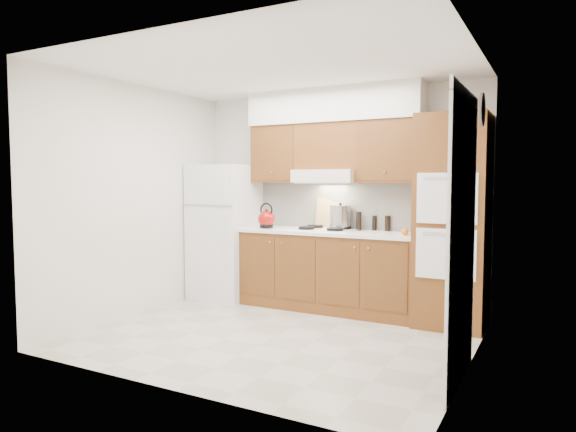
% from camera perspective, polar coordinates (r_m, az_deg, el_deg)
% --- Properties ---
extents(floor, '(3.60, 3.60, 0.00)m').
position_cam_1_polar(floor, '(5.18, -1.28, -13.16)').
color(floor, '#BCB2A4').
rests_on(floor, ground).
extents(ceiling, '(3.60, 3.60, 0.00)m').
position_cam_1_polar(ceiling, '(5.06, -1.33, 16.24)').
color(ceiling, white).
rests_on(ceiling, wall_back).
extents(wall_back, '(3.60, 0.02, 2.60)m').
position_cam_1_polar(wall_back, '(6.30, 5.40, 1.92)').
color(wall_back, silver).
rests_on(wall_back, floor).
extents(wall_left, '(0.02, 3.00, 2.60)m').
position_cam_1_polar(wall_left, '(6.04, -16.37, 1.68)').
color(wall_left, silver).
rests_on(wall_left, floor).
extents(wall_right, '(0.02, 3.00, 2.60)m').
position_cam_1_polar(wall_right, '(4.36, 19.78, 0.78)').
color(wall_right, silver).
rests_on(wall_right, floor).
extents(fridge, '(0.75, 0.72, 1.72)m').
position_cam_1_polar(fridge, '(6.70, -7.01, -1.75)').
color(fridge, white).
rests_on(fridge, floor).
extents(base_cabinets, '(2.11, 0.60, 0.90)m').
position_cam_1_polar(base_cabinets, '(6.11, 4.47, -6.17)').
color(base_cabinets, brown).
rests_on(base_cabinets, floor).
extents(countertop, '(2.13, 0.62, 0.04)m').
position_cam_1_polar(countertop, '(6.03, 4.46, -1.79)').
color(countertop, white).
rests_on(countertop, base_cabinets).
extents(backsplash, '(2.11, 0.03, 0.56)m').
position_cam_1_polar(backsplash, '(6.28, 5.55, 1.18)').
color(backsplash, white).
rests_on(backsplash, countertop).
extents(oven_cabinet, '(0.70, 0.65, 2.20)m').
position_cam_1_polar(oven_cabinet, '(5.59, 17.82, -0.58)').
color(oven_cabinet, brown).
rests_on(oven_cabinet, floor).
extents(upper_cab_left, '(0.63, 0.33, 0.70)m').
position_cam_1_polar(upper_cab_left, '(6.47, -1.03, 6.86)').
color(upper_cab_left, brown).
rests_on(upper_cab_left, wall_back).
extents(upper_cab_right, '(0.73, 0.33, 0.70)m').
position_cam_1_polar(upper_cab_right, '(5.91, 11.27, 7.05)').
color(upper_cab_right, brown).
rests_on(upper_cab_right, wall_back).
extents(range_hood, '(0.75, 0.45, 0.15)m').
position_cam_1_polar(range_hood, '(6.10, 4.38, 4.44)').
color(range_hood, silver).
rests_on(range_hood, wall_back).
extents(upper_cab_over_hood, '(0.75, 0.33, 0.55)m').
position_cam_1_polar(upper_cab_over_hood, '(6.17, 4.63, 7.68)').
color(upper_cab_over_hood, brown).
rests_on(upper_cab_over_hood, range_hood).
extents(soffit, '(2.13, 0.36, 0.40)m').
position_cam_1_polar(soffit, '(6.18, 5.03, 12.10)').
color(soffit, silver).
rests_on(soffit, wall_back).
extents(cooktop, '(0.74, 0.50, 0.01)m').
position_cam_1_polar(cooktop, '(6.07, 4.10, -1.51)').
color(cooktop, white).
rests_on(cooktop, countertop).
extents(doorway, '(0.02, 0.90, 2.10)m').
position_cam_1_polar(doorway, '(4.04, 18.81, -3.00)').
color(doorway, black).
rests_on(doorway, floor).
extents(wall_clock, '(0.02, 0.30, 0.30)m').
position_cam_1_polar(wall_clock, '(4.94, 20.78, 10.98)').
color(wall_clock, '#3F3833').
rests_on(wall_clock, wall_right).
extents(kettle, '(0.21, 0.21, 0.21)m').
position_cam_1_polar(kettle, '(6.27, -2.42, -0.34)').
color(kettle, '#980D0B').
rests_on(kettle, countertop).
extents(cutting_board, '(0.34, 0.13, 0.43)m').
position_cam_1_polar(cutting_board, '(6.29, 4.58, 0.46)').
color(cutting_board, tan).
rests_on(cutting_board, countertop).
extents(stock_pot, '(0.31, 0.31, 0.25)m').
position_cam_1_polar(stock_pot, '(6.11, 5.81, -0.06)').
color(stock_pot, '#ADAEB2').
rests_on(stock_pot, cooktop).
extents(condiment_a, '(0.07, 0.07, 0.22)m').
position_cam_1_polar(condiment_a, '(6.06, 7.88, -0.55)').
color(condiment_a, black).
rests_on(condiment_a, countertop).
extents(condiment_b, '(0.07, 0.07, 0.17)m').
position_cam_1_polar(condiment_b, '(6.09, 9.58, -0.77)').
color(condiment_b, black).
rests_on(condiment_b, countertop).
extents(condiment_c, '(0.07, 0.07, 0.18)m').
position_cam_1_polar(condiment_c, '(6.04, 11.00, -0.81)').
color(condiment_c, black).
rests_on(condiment_c, countertop).
extents(orange_near, '(0.07, 0.07, 0.07)m').
position_cam_1_polar(orange_near, '(5.61, 12.88, -1.74)').
color(orange_near, orange).
rests_on(orange_near, countertop).
extents(orange_far, '(0.08, 0.08, 0.07)m').
position_cam_1_polar(orange_far, '(5.66, 12.86, -1.69)').
color(orange_far, '#FF570D').
rests_on(orange_far, countertop).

